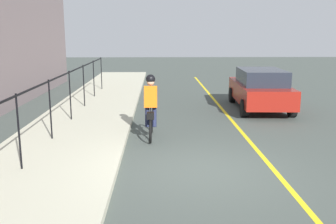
% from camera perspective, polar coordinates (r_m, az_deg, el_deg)
% --- Properties ---
extents(ground_plane, '(80.00, 80.00, 0.00)m').
position_cam_1_polar(ground_plane, '(8.40, 5.00, -8.79)').
color(ground_plane, '#414843').
extents(lane_line_centre, '(36.00, 0.12, 0.01)m').
position_cam_1_polar(lane_line_centre, '(8.72, 15.62, -8.38)').
color(lane_line_centre, yellow).
rests_on(lane_line_centre, ground).
extents(sidewalk, '(40.00, 3.20, 0.15)m').
position_cam_1_polar(sidewalk, '(8.68, -18.16, -8.13)').
color(sidewalk, '#B5B39A').
rests_on(sidewalk, ground).
extents(iron_fence, '(21.09, 0.04, 1.60)m').
position_cam_1_polar(iron_fence, '(9.40, -19.29, 1.51)').
color(iron_fence, black).
rests_on(iron_fence, sidewalk).
extents(cyclist_lead, '(1.71, 0.36, 1.83)m').
position_cam_1_polar(cyclist_lead, '(10.64, -2.60, 0.74)').
color(cyclist_lead, black).
rests_on(cyclist_lead, ground).
extents(patrol_sedan, '(4.48, 2.09, 1.58)m').
position_cam_1_polar(patrol_sedan, '(15.26, 13.65, 3.45)').
color(patrol_sedan, maroon).
rests_on(patrol_sedan, ground).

